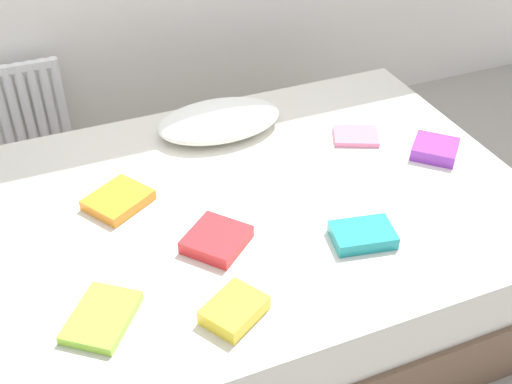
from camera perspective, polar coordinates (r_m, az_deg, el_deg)
name	(u,v)px	position (r m, az deg, el deg)	size (l,w,h in m)	color
ground_plane	(261,290)	(2.74, 0.41, -8.62)	(8.00, 8.00, 0.00)	#9E998E
bed	(261,246)	(2.56, 0.43, -4.77)	(2.00, 1.50, 0.50)	brown
radiator	(27,111)	(3.35, -19.57, 6.80)	(0.37, 0.04, 0.49)	white
pillow	(219,120)	(2.76, -3.27, 6.34)	(0.53, 0.33, 0.10)	white
textbook_red	(217,240)	(2.18, -3.51, -4.22)	(0.19, 0.18, 0.05)	red
textbook_purple	(435,149)	(2.71, 15.55, 3.68)	(0.17, 0.17, 0.05)	purple
textbook_orange	(118,200)	(2.40, -12.08, -0.70)	(0.21, 0.18, 0.04)	orange
textbook_teal	(363,235)	(2.22, 9.41, -3.77)	(0.21, 0.14, 0.05)	teal
textbook_yellow	(234,310)	(1.95, -1.93, -10.38)	(0.18, 0.14, 0.05)	yellow
textbook_pink	(356,136)	(2.75, 8.82, 4.92)	(0.18, 0.15, 0.02)	pink
textbook_lime	(102,317)	(1.99, -13.46, -10.72)	(0.23, 0.17, 0.03)	#8CC638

